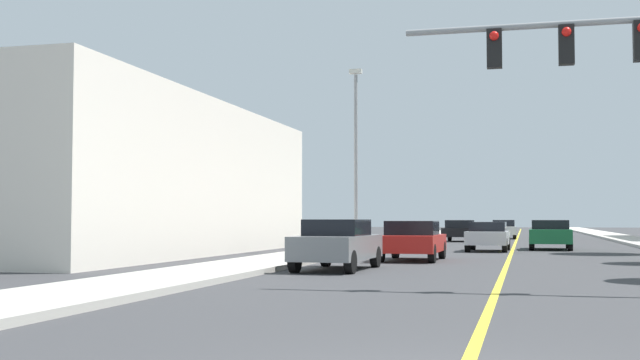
# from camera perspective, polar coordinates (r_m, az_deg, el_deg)

# --- Properties ---
(ground) EXTENTS (192.00, 192.00, 0.00)m
(ground) POSITION_cam_1_polar(r_m,az_deg,el_deg) (48.92, 13.84, -4.46)
(ground) COLOR #38383A
(sidewalk_left) EXTENTS (2.80, 168.00, 0.15)m
(sidewalk_left) POSITION_cam_1_polar(r_m,az_deg,el_deg) (49.59, 5.06, -4.42)
(sidewalk_left) COLOR #B2ADA3
(sidewalk_left) RESTS_ON ground
(lane_marking_center) EXTENTS (0.16, 144.00, 0.01)m
(lane_marking_center) POSITION_cam_1_polar(r_m,az_deg,el_deg) (48.92, 13.84, -4.45)
(lane_marking_center) COLOR yellow
(lane_marking_center) RESTS_ON ground
(building_left_near) EXTENTS (13.69, 22.93, 6.29)m
(building_left_near) POSITION_cam_1_polar(r_m,az_deg,el_deg) (35.88, -16.99, -0.02)
(building_left_near) COLOR silver
(building_left_near) RESTS_ON ground
(street_lamp) EXTENTS (0.56, 0.28, 8.00)m
(street_lamp) POSITION_cam_1_polar(r_m,az_deg,el_deg) (35.25, 2.59, 2.23)
(street_lamp) COLOR gray
(street_lamp) RESTS_ON sidewalk_left
(car_black) EXTENTS (2.10, 3.99, 1.40)m
(car_black) POSITION_cam_1_polar(r_m,az_deg,el_deg) (52.90, 10.01, -3.59)
(car_black) COLOR black
(car_black) RESTS_ON ground
(car_green) EXTENTS (2.02, 4.32, 1.42)m
(car_green) POSITION_cam_1_polar(r_m,az_deg,el_deg) (39.90, 16.21, -3.74)
(car_green) COLOR #196638
(car_green) RESTS_ON ground
(car_white) EXTENTS (1.88, 4.25, 1.40)m
(car_white) POSITION_cam_1_polar(r_m,az_deg,el_deg) (60.76, 13.05, -3.45)
(car_white) COLOR white
(car_white) RESTS_ON ground
(car_gray) EXTENTS (1.94, 4.20, 1.46)m
(car_gray) POSITION_cam_1_polar(r_m,az_deg,el_deg) (23.00, 1.24, -4.59)
(car_gray) COLOR slate
(car_gray) RESTS_ON ground
(car_red) EXTENTS (2.00, 4.12, 1.40)m
(car_red) POSITION_cam_1_polar(r_m,az_deg,el_deg) (28.39, 6.66, -4.31)
(car_red) COLOR red
(car_red) RESTS_ON ground
(car_silver) EXTENTS (1.91, 3.86, 1.34)m
(car_silver) POSITION_cam_1_polar(r_m,az_deg,el_deg) (37.11, 11.98, -3.95)
(car_silver) COLOR #BCBCC1
(car_silver) RESTS_ON ground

